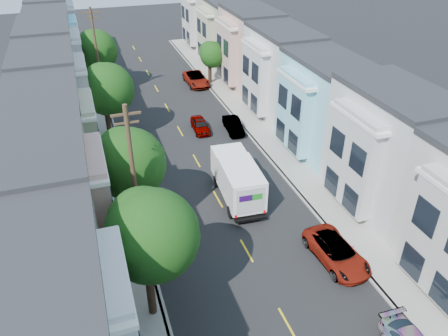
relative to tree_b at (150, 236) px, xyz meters
The scene contains 23 objects.
ground 8.79m from the tree_b, 25.52° to the left, with size 160.00×160.00×0.00m, color black.
road_slab 19.81m from the tree_b, 70.71° to the left, with size 12.00×70.00×0.02m, color black.
curb_left 18.76m from the tree_b, 89.20° to the left, with size 0.30×70.00×0.15m, color gray.
curb_right 22.46m from the tree_b, 55.55° to the left, with size 0.30×70.00×0.15m, color gray.
sidewalk_left 18.79m from the tree_b, 93.33° to the left, with size 2.60×70.00×0.15m, color gray.
sidewalk_right 23.20m from the tree_b, 52.83° to the left, with size 2.60×70.00×0.15m, color gray.
centerline 19.81m from the tree_b, 70.71° to the left, with size 0.12×70.00×0.01m, color gold.
townhouse_row_left 19.40m from the tree_b, 105.07° to the left, with size 5.00×70.00×8.50m, color #84D1E3.
townhouse_row_right 25.64m from the tree_b, 45.90° to the left, with size 5.00×70.00×8.50m, color #84D1E3.
tree_b is the anchor object (origin of this frame).
tree_c 7.99m from the tree_b, 90.00° to the left, with size 4.70×4.70×7.23m.
tree_d 21.51m from the tree_b, 90.00° to the left, with size 4.70×4.70×7.26m.
tree_e 34.15m from the tree_b, 90.00° to the left, with size 4.70×4.70×7.19m.
tree_far_r 35.22m from the tree_b, 67.97° to the left, with size 3.10×3.10×5.11m.
utility_pole_near 5.01m from the tree_b, 89.98° to the left, with size 1.60×0.26×10.00m.
utility_pole_far 31.01m from the tree_b, 90.00° to the left, with size 1.60×0.26×10.00m.
fedex_truck 12.19m from the tree_b, 48.47° to the left, with size 2.50×6.48×3.11m.
lead_sedan 22.57m from the tree_b, 68.20° to the left, with size 1.45×3.78×1.23m, color black.
parked_left_c 6.82m from the tree_b, 73.70° to the left, with size 1.62×4.23×1.37m, color #ACB0BD.
parked_left_d 17.51m from the tree_b, 85.23° to the left, with size 1.91×4.54×1.36m, color #611404.
parked_right_b 12.13m from the tree_b, ahead, with size 2.30×4.98×1.39m, color silver.
parked_right_c 22.84m from the tree_b, 59.92° to the left, with size 1.34×3.81×1.27m, color black.
parked_right_d 34.96m from the tree_b, 71.14° to the left, with size 2.39×5.18×1.44m, color #10253D.
Camera 1 is at (-8.08, -19.52, 19.10)m, focal length 35.00 mm.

